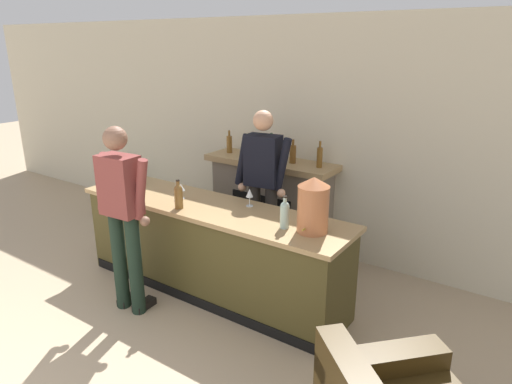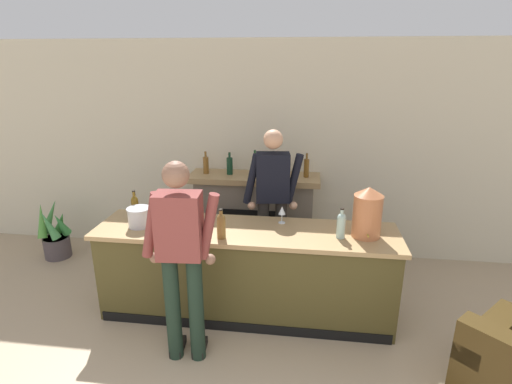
{
  "view_description": "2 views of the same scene",
  "coord_description": "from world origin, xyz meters",
  "px_view_note": "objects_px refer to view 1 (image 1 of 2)",
  "views": [
    {
      "loc": [
        2.8,
        -0.4,
        2.46
      ],
      "look_at": [
        0.26,
        3.31,
        0.98
      ],
      "focal_mm": 32.0,
      "sensor_mm": 36.0,
      "label": 1
    },
    {
      "loc": [
        0.62,
        -0.71,
        2.5
      ],
      "look_at": [
        0.11,
        3.17,
        1.2
      ],
      "focal_mm": 28.0,
      "sensor_mm": 36.0,
      "label": 2
    }
  ],
  "objects_px": {
    "person_customer": "(123,213)",
    "wine_glass_by_dispenser": "(181,188)",
    "fireplace_stone": "(271,203)",
    "potted_plant_corner": "(111,193)",
    "person_bartender": "(263,186)",
    "ice_bucket_steel": "(131,180)",
    "wine_bottle_port_short": "(285,214)",
    "wine_bottle_burgundy_dark": "(136,171)",
    "wine_glass_back_row": "(250,194)",
    "copper_dispenser": "(313,205)",
    "wine_bottle_chardonnay_pale": "(179,195)"
  },
  "relations": [
    {
      "from": "wine_bottle_chardonnay_pale",
      "to": "wine_bottle_port_short",
      "type": "height_order",
      "value": "wine_bottle_port_short"
    },
    {
      "from": "potted_plant_corner",
      "to": "wine_glass_back_row",
      "type": "relative_size",
      "value": 4.31
    },
    {
      "from": "person_bartender",
      "to": "copper_dispenser",
      "type": "xyz_separation_m",
      "value": [
        0.93,
        -0.65,
        0.17
      ]
    },
    {
      "from": "wine_bottle_port_short",
      "to": "wine_glass_back_row",
      "type": "xyz_separation_m",
      "value": [
        -0.56,
        0.28,
        -0.0
      ]
    },
    {
      "from": "person_bartender",
      "to": "fireplace_stone",
      "type": "bearing_deg",
      "value": 115.0
    },
    {
      "from": "wine_bottle_port_short",
      "to": "wine_bottle_burgundy_dark",
      "type": "relative_size",
      "value": 0.92
    },
    {
      "from": "wine_bottle_port_short",
      "to": "person_customer",
      "type": "bearing_deg",
      "value": -154.05
    },
    {
      "from": "potted_plant_corner",
      "to": "person_bartender",
      "type": "relative_size",
      "value": 0.42
    },
    {
      "from": "wine_bottle_port_short",
      "to": "wine_bottle_burgundy_dark",
      "type": "distance_m",
      "value": 2.06
    },
    {
      "from": "fireplace_stone",
      "to": "wine_bottle_port_short",
      "type": "relative_size",
      "value": 5.65
    },
    {
      "from": "wine_bottle_port_short",
      "to": "fireplace_stone",
      "type": "bearing_deg",
      "value": 126.66
    },
    {
      "from": "fireplace_stone",
      "to": "potted_plant_corner",
      "type": "relative_size",
      "value": 2.13
    },
    {
      "from": "fireplace_stone",
      "to": "person_bartender",
      "type": "xyz_separation_m",
      "value": [
        0.28,
        -0.61,
        0.43
      ]
    },
    {
      "from": "person_customer",
      "to": "wine_bottle_burgundy_dark",
      "type": "height_order",
      "value": "person_customer"
    },
    {
      "from": "person_customer",
      "to": "wine_bottle_chardonnay_pale",
      "type": "distance_m",
      "value": 0.54
    },
    {
      "from": "person_customer",
      "to": "wine_glass_by_dispenser",
      "type": "bearing_deg",
      "value": 86.0
    },
    {
      "from": "person_bartender",
      "to": "ice_bucket_steel",
      "type": "relative_size",
      "value": 7.76
    },
    {
      "from": "person_customer",
      "to": "copper_dispenser",
      "type": "relative_size",
      "value": 3.72
    },
    {
      "from": "wine_bottle_chardonnay_pale",
      "to": "wine_bottle_port_short",
      "type": "xyz_separation_m",
      "value": [
        1.09,
        0.15,
        0.0
      ]
    },
    {
      "from": "copper_dispenser",
      "to": "wine_bottle_port_short",
      "type": "xyz_separation_m",
      "value": [
        -0.23,
        -0.06,
        -0.11
      ]
    },
    {
      "from": "wine_bottle_chardonnay_pale",
      "to": "wine_bottle_burgundy_dark",
      "type": "distance_m",
      "value": 1.02
    },
    {
      "from": "wine_bottle_chardonnay_pale",
      "to": "wine_glass_by_dispenser",
      "type": "height_order",
      "value": "wine_bottle_chardonnay_pale"
    },
    {
      "from": "potted_plant_corner",
      "to": "wine_bottle_chardonnay_pale",
      "type": "bearing_deg",
      "value": -24.13
    },
    {
      "from": "potted_plant_corner",
      "to": "ice_bucket_steel",
      "type": "xyz_separation_m",
      "value": [
        1.64,
        -0.95,
        0.72
      ]
    },
    {
      "from": "fireplace_stone",
      "to": "wine_bottle_port_short",
      "type": "height_order",
      "value": "fireplace_stone"
    },
    {
      "from": "person_bartender",
      "to": "wine_bottle_port_short",
      "type": "xyz_separation_m",
      "value": [
        0.7,
        -0.71,
        0.06
      ]
    },
    {
      "from": "fireplace_stone",
      "to": "ice_bucket_steel",
      "type": "relative_size",
      "value": 7.01
    },
    {
      "from": "wine_bottle_port_short",
      "to": "copper_dispenser",
      "type": "bearing_deg",
      "value": 15.2
    },
    {
      "from": "potted_plant_corner",
      "to": "wine_glass_by_dispenser",
      "type": "distance_m",
      "value": 2.59
    },
    {
      "from": "fireplace_stone",
      "to": "wine_bottle_port_short",
      "type": "distance_m",
      "value": 1.71
    },
    {
      "from": "person_bartender",
      "to": "wine_glass_back_row",
      "type": "height_order",
      "value": "person_bartender"
    },
    {
      "from": "wine_bottle_burgundy_dark",
      "to": "wine_glass_by_dispenser",
      "type": "distance_m",
      "value": 0.8
    },
    {
      "from": "copper_dispenser",
      "to": "wine_glass_by_dispenser",
      "type": "distance_m",
      "value": 1.51
    },
    {
      "from": "fireplace_stone",
      "to": "wine_bottle_chardonnay_pale",
      "type": "height_order",
      "value": "fireplace_stone"
    },
    {
      "from": "fireplace_stone",
      "to": "person_customer",
      "type": "bearing_deg",
      "value": -99.72
    },
    {
      "from": "wine_bottle_burgundy_dark",
      "to": "wine_glass_by_dispenser",
      "type": "height_order",
      "value": "wine_bottle_burgundy_dark"
    },
    {
      "from": "wine_glass_back_row",
      "to": "person_customer",
      "type": "bearing_deg",
      "value": -129.48
    },
    {
      "from": "copper_dispenser",
      "to": "ice_bucket_steel",
      "type": "relative_size",
      "value": 2.06
    },
    {
      "from": "ice_bucket_steel",
      "to": "wine_glass_by_dispenser",
      "type": "distance_m",
      "value": 0.68
    },
    {
      "from": "fireplace_stone",
      "to": "ice_bucket_steel",
      "type": "distance_m",
      "value": 1.69
    },
    {
      "from": "fireplace_stone",
      "to": "person_customer",
      "type": "height_order",
      "value": "person_customer"
    },
    {
      "from": "potted_plant_corner",
      "to": "wine_glass_by_dispenser",
      "type": "height_order",
      "value": "wine_glass_by_dispenser"
    },
    {
      "from": "person_bartender",
      "to": "ice_bucket_steel",
      "type": "distance_m",
      "value": 1.43
    },
    {
      "from": "person_customer",
      "to": "wine_glass_by_dispenser",
      "type": "relative_size",
      "value": 11.08
    },
    {
      "from": "person_bartender",
      "to": "wine_glass_back_row",
      "type": "relative_size",
      "value": 10.17
    },
    {
      "from": "ice_bucket_steel",
      "to": "wine_bottle_burgundy_dark",
      "type": "bearing_deg",
      "value": 124.0
    },
    {
      "from": "ice_bucket_steel",
      "to": "wine_bottle_burgundy_dark",
      "type": "relative_size",
      "value": 0.75
    },
    {
      "from": "copper_dispenser",
      "to": "person_bartender",
      "type": "bearing_deg",
      "value": 145.26
    },
    {
      "from": "person_customer",
      "to": "wine_bottle_burgundy_dark",
      "type": "distance_m",
      "value": 1.1
    },
    {
      "from": "wine_bottle_chardonnay_pale",
      "to": "wine_glass_by_dispenser",
      "type": "relative_size",
      "value": 1.77
    }
  ]
}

